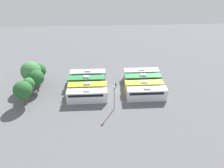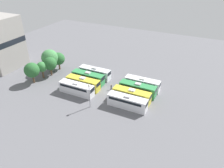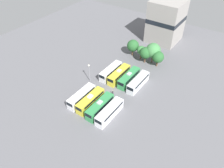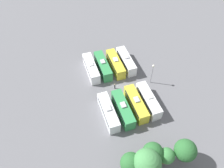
# 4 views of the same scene
# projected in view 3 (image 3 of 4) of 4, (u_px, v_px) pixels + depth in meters

# --- Properties ---
(ground_plane) EXTENTS (125.81, 125.81, 0.00)m
(ground_plane) POSITION_uv_depth(u_px,v_px,m) (111.00, 93.00, 68.43)
(ground_plane) COLOR slate
(bus_0) EXTENTS (2.61, 10.27, 3.53)m
(bus_0) POSITION_uv_depth(u_px,v_px,m) (82.00, 96.00, 64.75)
(bus_0) COLOR silver
(bus_0) RESTS_ON ground_plane
(bus_1) EXTENTS (2.61, 10.27, 3.53)m
(bus_1) POSITION_uv_depth(u_px,v_px,m) (91.00, 100.00, 63.38)
(bus_1) COLOR gold
(bus_1) RESTS_ON ground_plane
(bus_2) EXTENTS (2.61, 10.27, 3.53)m
(bus_2) POSITION_uv_depth(u_px,v_px,m) (100.00, 106.00, 61.52)
(bus_2) COLOR #338C4C
(bus_2) RESTS_ON ground_plane
(bus_3) EXTENTS (2.61, 10.27, 3.53)m
(bus_3) POSITION_uv_depth(u_px,v_px,m) (110.00, 112.00, 59.90)
(bus_3) COLOR white
(bus_3) RESTS_ON ground_plane
(bus_4) EXTENTS (2.61, 10.27, 3.53)m
(bus_4) POSITION_uv_depth(u_px,v_px,m) (111.00, 71.00, 74.42)
(bus_4) COLOR silver
(bus_4) RESTS_ON ground_plane
(bus_5) EXTENTS (2.61, 10.27, 3.53)m
(bus_5) POSITION_uv_depth(u_px,v_px,m) (119.00, 74.00, 72.96)
(bus_5) COLOR gold
(bus_5) RESTS_ON ground_plane
(bus_6) EXTENTS (2.61, 10.27, 3.53)m
(bus_6) POSITION_uv_depth(u_px,v_px,m) (129.00, 78.00, 71.65)
(bus_6) COLOR #338C4C
(bus_6) RESTS_ON ground_plane
(bus_7) EXTENTS (2.61, 10.27, 3.53)m
(bus_7) POSITION_uv_depth(u_px,v_px,m) (138.00, 82.00, 69.88)
(bus_7) COLOR silver
(bus_7) RESTS_ON ground_plane
(worker_person) EXTENTS (0.36, 0.36, 1.72)m
(worker_person) POSITION_uv_depth(u_px,v_px,m) (113.00, 93.00, 67.41)
(worker_person) COLOR #333338
(worker_person) RESTS_ON ground_plane
(light_pole) EXTENTS (0.60, 0.60, 6.65)m
(light_pole) POSITION_uv_depth(u_px,v_px,m) (89.00, 70.00, 70.10)
(light_pole) COLOR gray
(light_pole) RESTS_ON ground_plane
(tree_0) EXTENTS (4.54, 4.54, 6.55)m
(tree_0) POSITION_uv_depth(u_px,v_px,m) (133.00, 46.00, 82.71)
(tree_0) COLOR brown
(tree_0) RESTS_ON ground_plane
(tree_1) EXTENTS (3.27, 3.27, 5.41)m
(tree_1) POSITION_uv_depth(u_px,v_px,m) (141.00, 50.00, 81.15)
(tree_1) COLOR brown
(tree_1) RESTS_ON ground_plane
(tree_2) EXTENTS (4.30, 4.30, 6.29)m
(tree_2) POSITION_uv_depth(u_px,v_px,m) (146.00, 53.00, 79.01)
(tree_2) COLOR brown
(tree_2) RESTS_ON ground_plane
(tree_3) EXTENTS (5.41, 5.41, 7.73)m
(tree_3) POSITION_uv_depth(u_px,v_px,m) (153.00, 50.00, 78.59)
(tree_3) COLOR brown
(tree_3) RESTS_ON ground_plane
(tree_4) EXTENTS (4.22, 4.22, 5.99)m
(tree_4) POSITION_uv_depth(u_px,v_px,m) (158.00, 57.00, 77.34)
(tree_4) COLOR brown
(tree_4) RESTS_ON ground_plane
(depot_building) EXTENTS (12.36, 13.13, 17.16)m
(depot_building) POSITION_uv_depth(u_px,v_px,m) (166.00, 21.00, 89.52)
(depot_building) COLOR gray
(depot_building) RESTS_ON ground_plane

